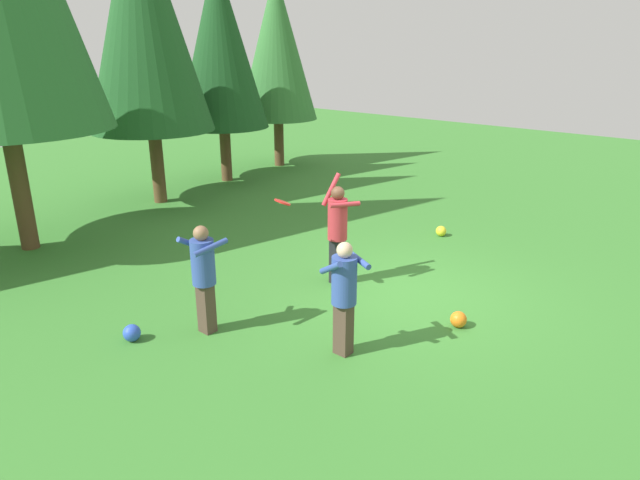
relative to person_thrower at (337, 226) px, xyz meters
name	(u,v)px	position (x,y,z in m)	size (l,w,h in m)	color
ground_plane	(406,294)	(0.41, -1.19, -1.05)	(40.00, 40.00, 0.00)	#387A2D
person_thrower	(337,226)	(0.00, 0.00, 0.00)	(0.61, 0.60, 1.94)	black
person_catcher	(204,271)	(-2.63, 0.32, -0.08)	(0.57, 0.49, 1.64)	#4C382D
person_bystander	(344,289)	(-1.80, -1.58, -0.10)	(0.65, 0.69, 1.62)	#4C382D
frisbee	(282,202)	(-1.03, 0.30, 0.59)	(0.34, 0.35, 0.13)	red
ball_yellow	(441,231)	(3.46, -0.13, -0.94)	(0.23, 0.23, 0.23)	yellow
ball_orange	(458,319)	(-0.09, -2.42, -0.93)	(0.25, 0.25, 0.25)	orange
ball_blue	(132,333)	(-3.52, 0.91, -0.93)	(0.25, 0.25, 0.25)	blue
tree_right	(220,44)	(3.84, 7.50, 2.92)	(2.66, 2.66, 6.36)	brown
tree_far_right	(277,47)	(6.48, 7.85, 2.81)	(2.59, 2.59, 6.20)	brown
tree_center	(143,16)	(1.07, 6.95, 3.58)	(3.10, 3.10, 7.41)	brown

